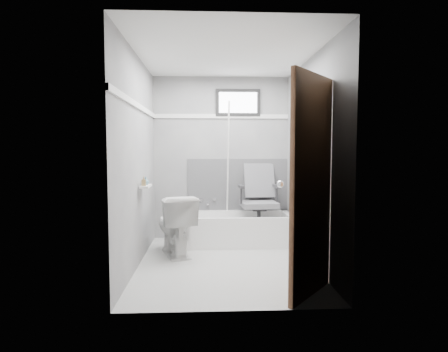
{
  "coord_description": "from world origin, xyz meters",
  "views": [
    {
      "loc": [
        -0.22,
        -4.29,
        1.33
      ],
      "look_at": [
        0.0,
        0.35,
        1.0
      ],
      "focal_mm": 30.0,
      "sensor_mm": 36.0,
      "label": 1
    }
  ],
  "objects": [
    {
      "name": "door",
      "position": [
        0.98,
        -1.28,
        1.0
      ],
      "size": [
        0.78,
        0.78,
        2.0
      ],
      "primitive_type": null,
      "color": "#55321F",
      "rests_on": "floor"
    },
    {
      "name": "soap_bottle_a",
      "position": [
        -0.94,
        0.03,
        0.97
      ],
      "size": [
        0.06,
        0.06,
        0.11
      ],
      "primitive_type": "imported",
      "rotation": [
        0.0,
        0.0,
        0.11
      ],
      "color": "olive",
      "rests_on": "shelf"
    },
    {
      "name": "window",
      "position": [
        0.25,
        1.29,
        2.02
      ],
      "size": [
        0.66,
        0.04,
        0.4
      ],
      "primitive_type": null,
      "color": "black",
      "rests_on": "wall_back"
    },
    {
      "name": "wall_left",
      "position": [
        -1.0,
        0.0,
        1.2
      ],
      "size": [
        0.02,
        2.6,
        2.4
      ],
      "primitive_type": "cube",
      "color": "slate",
      "rests_on": "floor"
    },
    {
      "name": "bathtub",
      "position": [
        0.23,
        0.93,
        0.21
      ],
      "size": [
        1.5,
        0.7,
        0.42
      ],
      "primitive_type": null,
      "color": "white",
      "rests_on": "floor"
    },
    {
      "name": "pole",
      "position": [
        0.09,
        1.06,
        1.05
      ],
      "size": [
        0.02,
        0.58,
        1.88
      ],
      "primitive_type": "cylinder",
      "rotation": [
        0.29,
        0.0,
        0.0
      ],
      "color": "white",
      "rests_on": "bathtub"
    },
    {
      "name": "floor",
      "position": [
        0.0,
        0.0,
        0.0
      ],
      "size": [
        2.6,
        2.6,
        0.0
      ],
      "primitive_type": "plane",
      "color": "silver",
      "rests_on": "ground"
    },
    {
      "name": "soap_bottle_b",
      "position": [
        -0.94,
        0.17,
        0.96
      ],
      "size": [
        0.11,
        0.11,
        0.1
      ],
      "primitive_type": "imported",
      "rotation": [
        0.0,
        0.0,
        0.77
      ],
      "color": "teal",
      "rests_on": "shelf"
    },
    {
      "name": "ceiling",
      "position": [
        0.0,
        0.0,
        2.4
      ],
      "size": [
        2.6,
        2.6,
        0.0
      ],
      "primitive_type": "plane",
      "rotation": [
        3.14,
        0.0,
        0.0
      ],
      "color": "silver",
      "rests_on": "floor"
    },
    {
      "name": "toilet",
      "position": [
        -0.62,
        0.4,
        0.38
      ],
      "size": [
        0.65,
        0.86,
        0.75
      ],
      "primitive_type": "imported",
      "rotation": [
        0.0,
        0.0,
        3.46
      ],
      "color": "white",
      "rests_on": "floor"
    },
    {
      "name": "backerboard",
      "position": [
        0.25,
        1.29,
        0.8
      ],
      "size": [
        1.5,
        0.02,
        0.78
      ],
      "primitive_type": "cube",
      "color": "#4C4C4F",
      "rests_on": "wall_back"
    },
    {
      "name": "wall_back",
      "position": [
        0.0,
        1.3,
        1.2
      ],
      "size": [
        2.0,
        0.02,
        2.4
      ],
      "primitive_type": "cube",
      "color": "slate",
      "rests_on": "floor"
    },
    {
      "name": "faucet",
      "position": [
        -0.2,
        1.27,
        0.55
      ],
      "size": [
        0.26,
        0.1,
        0.16
      ],
      "primitive_type": null,
      "color": "silver",
      "rests_on": "wall_back"
    },
    {
      "name": "shelf",
      "position": [
        -0.93,
        0.11,
        0.9
      ],
      "size": [
        0.1,
        0.32,
        0.02
      ],
      "primitive_type": "cube",
      "color": "white",
      "rests_on": "wall_left"
    },
    {
      "name": "wall_right",
      "position": [
        1.0,
        0.0,
        1.2
      ],
      "size": [
        0.02,
        2.6,
        2.4
      ],
      "primitive_type": "cube",
      "color": "slate",
      "rests_on": "floor"
    },
    {
      "name": "office_chair",
      "position": [
        0.53,
        0.98,
        0.63
      ],
      "size": [
        0.63,
        0.63,
        1.01
      ],
      "primitive_type": null,
      "rotation": [
        0.0,
        0.0,
        0.08
      ],
      "color": "slate",
      "rests_on": "bathtub"
    },
    {
      "name": "wall_front",
      "position": [
        0.0,
        -1.3,
        1.2
      ],
      "size": [
        2.0,
        0.02,
        2.4
      ],
      "primitive_type": "cube",
      "color": "slate",
      "rests_on": "floor"
    },
    {
      "name": "trim_back",
      "position": [
        0.0,
        1.29,
        1.82
      ],
      "size": [
        2.0,
        0.02,
        0.06
      ],
      "primitive_type": "cube",
      "color": "white",
      "rests_on": "wall_back"
    },
    {
      "name": "trim_left",
      "position": [
        -0.99,
        0.0,
        1.82
      ],
      "size": [
        0.02,
        2.6,
        0.06
      ],
      "primitive_type": "cube",
      "color": "white",
      "rests_on": "wall_left"
    }
  ]
}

